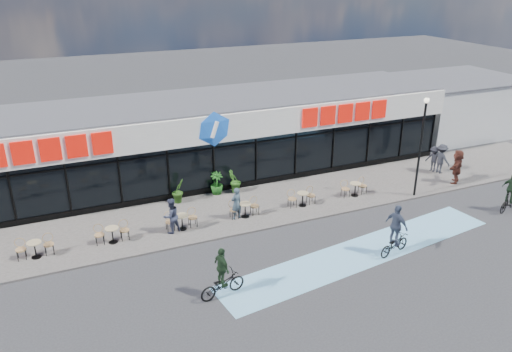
# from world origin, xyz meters

# --- Properties ---
(ground) EXTENTS (120.00, 120.00, 0.00)m
(ground) POSITION_xyz_m (0.00, 0.00, 0.00)
(ground) COLOR #28282B
(ground) RESTS_ON ground
(sidewalk) EXTENTS (44.00, 5.00, 0.10)m
(sidewalk) POSITION_xyz_m (0.00, 4.50, 0.05)
(sidewalk) COLOR #625C57
(sidewalk) RESTS_ON ground
(bike_lane) EXTENTS (14.17, 4.13, 0.01)m
(bike_lane) POSITION_xyz_m (4.00, -1.50, 0.01)
(bike_lane) COLOR #6DABCF
(bike_lane) RESTS_ON ground
(building) EXTENTS (30.60, 6.57, 4.75)m
(building) POSITION_xyz_m (-0.00, 9.93, 2.34)
(building) COLOR black
(building) RESTS_ON ground
(neighbour_building) EXTENTS (9.20, 7.20, 4.11)m
(neighbour_building) POSITION_xyz_m (20.50, 11.00, 2.06)
(neighbour_building) COLOR silver
(neighbour_building) RESTS_ON ground
(lamp_post) EXTENTS (0.28, 0.28, 5.41)m
(lamp_post) POSITION_xyz_m (9.90, 2.30, 3.30)
(lamp_post) COLOR black
(lamp_post) RESTS_ON sidewalk
(bistro_set_1) EXTENTS (1.54, 0.62, 0.90)m
(bistro_set_1) POSITION_xyz_m (-9.21, 3.60, 0.56)
(bistro_set_1) COLOR tan
(bistro_set_1) RESTS_ON sidewalk
(bistro_set_2) EXTENTS (1.54, 0.62, 0.90)m
(bistro_set_2) POSITION_xyz_m (-6.00, 3.60, 0.56)
(bistro_set_2) COLOR tan
(bistro_set_2) RESTS_ON sidewalk
(bistro_set_3) EXTENTS (1.54, 0.62, 0.90)m
(bistro_set_3) POSITION_xyz_m (-2.79, 3.60, 0.56)
(bistro_set_3) COLOR tan
(bistro_set_3) RESTS_ON sidewalk
(bistro_set_4) EXTENTS (1.54, 0.62, 0.90)m
(bistro_set_4) POSITION_xyz_m (0.43, 3.60, 0.56)
(bistro_set_4) COLOR tan
(bistro_set_4) RESTS_ON sidewalk
(bistro_set_5) EXTENTS (1.54, 0.62, 0.90)m
(bistro_set_5) POSITION_xyz_m (3.64, 3.60, 0.56)
(bistro_set_5) COLOR tan
(bistro_set_5) RESTS_ON sidewalk
(bistro_set_6) EXTENTS (1.54, 0.62, 0.90)m
(bistro_set_6) POSITION_xyz_m (6.86, 3.60, 0.56)
(bistro_set_6) COLOR tan
(bistro_set_6) RESTS_ON sidewalk
(potted_plant_left) EXTENTS (0.90, 0.87, 1.28)m
(potted_plant_left) POSITION_xyz_m (-2.16, 6.50, 0.74)
(potted_plant_left) COLOR #254915
(potted_plant_left) RESTS_ON sidewalk
(potted_plant_mid) EXTENTS (0.90, 0.82, 1.32)m
(potted_plant_mid) POSITION_xyz_m (1.00, 6.49, 0.76)
(potted_plant_mid) COLOR #244E16
(potted_plant_mid) RESTS_ON sidewalk
(potted_plant_right) EXTENTS (0.85, 0.85, 1.26)m
(potted_plant_right) POSITION_xyz_m (0.03, 6.70, 0.73)
(potted_plant_right) COLOR #174814
(potted_plant_right) RESTS_ON sidewalk
(patron_left) EXTENTS (0.69, 0.55, 1.64)m
(patron_left) POSITION_xyz_m (-0.03, 3.53, 0.92)
(patron_left) COLOR #33444F
(patron_left) RESTS_ON sidewalk
(patron_right) EXTENTS (1.01, 0.91, 1.72)m
(patron_right) POSITION_xyz_m (-3.31, 3.39, 0.96)
(patron_right) COLOR #2E3348
(patron_right) RESTS_ON sidewalk
(pedestrian_a) EXTENTS (0.89, 1.16, 1.58)m
(pedestrian_a) POSITION_xyz_m (13.24, 4.70, 0.89)
(pedestrian_a) COLOR black
(pedestrian_a) RESTS_ON sidewalk
(pedestrian_b) EXTENTS (0.86, 1.26, 1.81)m
(pedestrian_b) POSITION_xyz_m (13.46, 4.32, 1.00)
(pedestrian_b) COLOR black
(pedestrian_b) RESTS_ON sidewalk
(pedestrian_c) EXTENTS (1.81, 1.58, 1.98)m
(pedestrian_c) POSITION_xyz_m (13.23, 2.80, 1.09)
(pedestrian_c) COLOR #411E17
(pedestrian_c) RESTS_ON sidewalk
(cyclist_a) EXTENTS (1.85, 1.18, 2.33)m
(cyclist_a) POSITION_xyz_m (5.15, -2.11, 0.92)
(cyclist_a) COLOR black
(cyclist_a) RESTS_ON ground
(cyclist_b) EXTENTS (1.84, 1.04, 2.03)m
(cyclist_b) POSITION_xyz_m (13.19, -0.96, 0.80)
(cyclist_b) COLOR black
(cyclist_b) RESTS_ON ground
(cyclist_c) EXTENTS (1.97, 1.02, 2.06)m
(cyclist_c) POSITION_xyz_m (-2.74, -2.05, 0.75)
(cyclist_c) COLOR black
(cyclist_c) RESTS_ON ground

